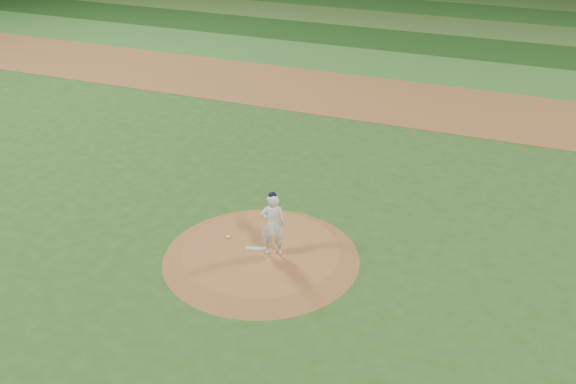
% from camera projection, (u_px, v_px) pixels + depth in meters
% --- Properties ---
extents(ground, '(120.00, 120.00, 0.00)m').
position_uv_depth(ground, '(261.00, 258.00, 17.97)').
color(ground, '#2B561C').
rests_on(ground, ground).
extents(infield_dirt_band, '(70.00, 6.00, 0.02)m').
position_uv_depth(infield_dirt_band, '(386.00, 100.00, 29.43)').
color(infield_dirt_band, brown).
rests_on(infield_dirt_band, ground).
extents(outfield_stripe_0, '(70.00, 5.00, 0.02)m').
position_uv_depth(outfield_stripe_0, '(411.00, 67.00, 33.94)').
color(outfield_stripe_0, '#347129').
rests_on(outfield_stripe_0, ground).
extents(outfield_stripe_1, '(70.00, 5.00, 0.02)m').
position_uv_depth(outfield_stripe_1, '(430.00, 44.00, 38.04)').
color(outfield_stripe_1, '#194014').
rests_on(outfield_stripe_1, ground).
extents(outfield_stripe_2, '(70.00, 5.00, 0.02)m').
position_uv_depth(outfield_stripe_2, '(444.00, 25.00, 42.13)').
color(outfield_stripe_2, '#3A6725').
rests_on(outfield_stripe_2, ground).
extents(outfield_stripe_3, '(70.00, 5.00, 0.02)m').
position_uv_depth(outfield_stripe_3, '(456.00, 10.00, 46.23)').
color(outfield_stripe_3, '#1F4F19').
rests_on(outfield_stripe_3, ground).
extents(pitchers_mound, '(5.50, 5.50, 0.25)m').
position_uv_depth(pitchers_mound, '(261.00, 254.00, 17.91)').
color(pitchers_mound, '#9D6130').
rests_on(pitchers_mound, ground).
extents(pitching_rubber, '(0.58, 0.31, 0.03)m').
position_uv_depth(pitching_rubber, '(256.00, 249.00, 17.89)').
color(pitching_rubber, beige).
rests_on(pitching_rubber, pitchers_mound).
extents(rosin_bag, '(0.11, 0.11, 0.06)m').
position_uv_depth(rosin_bag, '(228.00, 237.00, 18.41)').
color(rosin_bag, silver).
rests_on(rosin_bag, pitchers_mound).
extents(pitcher_on_mound, '(0.80, 0.67, 1.91)m').
position_uv_depth(pitcher_on_mound, '(273.00, 224.00, 17.26)').
color(pitcher_on_mound, white).
rests_on(pitcher_on_mound, pitchers_mound).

